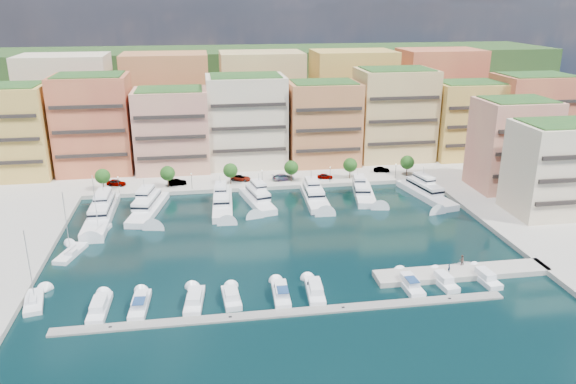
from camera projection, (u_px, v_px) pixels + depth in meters
name	position (u px, v px, depth m)	size (l,w,h in m)	color
ground	(279.00, 237.00, 116.82)	(400.00, 400.00, 0.00)	black
north_quay	(251.00, 158.00, 174.66)	(220.00, 64.00, 2.00)	#9E998E
east_quay	(575.00, 233.00, 118.51)	(34.00, 76.00, 2.00)	#9E998E
hillside	(239.00, 125.00, 219.45)	(240.00, 40.00, 58.00)	#173515
south_pontoon	(287.00, 314.00, 88.38)	(72.00, 2.20, 0.35)	gray
finger_pier	(462.00, 275.00, 100.72)	(32.00, 5.00, 2.00)	#9E998E
apartment_0	(7.00, 132.00, 149.34)	(22.00, 16.50, 24.80)	gold
apartment_1	(94.00, 124.00, 154.13)	(20.00, 16.50, 26.80)	#D47846
apartment_2	(172.00, 130.00, 156.02)	(20.00, 15.50, 22.80)	tan
apartment_3	(246.00, 121.00, 160.50)	(22.00, 16.50, 25.80)	beige
apartment_4	(323.00, 123.00, 162.21)	(20.00, 15.50, 23.80)	#C47649
apartment_5	(394.00, 114.00, 166.83)	(22.00, 16.50, 26.80)	#D8BE72
apartment_6	(466.00, 120.00, 168.87)	(20.00, 15.50, 22.80)	gold
apartment_7	(531.00, 116.00, 169.63)	(22.00, 16.50, 24.80)	#D47846
apartment_east_a	(512.00, 144.00, 140.59)	(18.00, 14.50, 22.80)	tan
apartment_east_b	(555.00, 169.00, 124.12)	(18.00, 14.50, 20.80)	beige
backblock_0	(68.00, 105.00, 172.49)	(26.00, 18.00, 30.00)	beige
backblock_1	(167.00, 102.00, 176.92)	(26.00, 18.00, 30.00)	#C47649
backblock_2	(262.00, 99.00, 181.35)	(26.00, 18.00, 30.00)	#D8BE72
backblock_3	(352.00, 97.00, 185.78)	(26.00, 18.00, 30.00)	gold
backblock_4	(438.00, 95.00, 190.21)	(26.00, 18.00, 30.00)	#D47846
tree_0	(103.00, 176.00, 140.61)	(3.80, 3.80, 5.65)	#473323
tree_1	(168.00, 173.00, 142.97)	(3.80, 3.80, 5.65)	#473323
tree_2	(230.00, 170.00, 145.33)	(3.80, 3.80, 5.65)	#473323
tree_3	(291.00, 168.00, 147.70)	(3.80, 3.80, 5.65)	#473323
tree_4	(350.00, 165.00, 150.06)	(3.80, 3.80, 5.65)	#473323
tree_5	(407.00, 162.00, 152.42)	(3.80, 3.80, 5.65)	#473323
lamppost_0	(118.00, 182.00, 139.35)	(0.30, 0.30, 4.20)	black
lamppost_1	(192.00, 178.00, 142.01)	(0.30, 0.30, 4.20)	black
lamppost_2	(262.00, 175.00, 144.67)	(0.30, 0.30, 4.20)	black
lamppost_3	(330.00, 172.00, 147.33)	(0.30, 0.30, 4.20)	black
lamppost_4	(396.00, 169.00, 149.99)	(0.30, 0.30, 4.20)	black
yacht_0	(102.00, 212.00, 126.95)	(5.23, 25.51, 7.30)	white
yacht_1	(148.00, 207.00, 130.46)	(8.93, 21.31, 7.30)	white
yacht_2	(222.00, 202.00, 133.24)	(5.47, 20.40, 7.30)	white
yacht_3	(257.00, 198.00, 135.64)	(7.70, 17.97, 7.30)	white
yacht_4	(314.00, 196.00, 137.33)	(5.62, 18.56, 7.30)	white
yacht_5	(363.00, 192.00, 140.01)	(7.22, 17.02, 7.30)	white
yacht_6	(425.00, 192.00, 140.18)	(8.48, 21.83, 7.30)	white
cruiser_0	(100.00, 308.00, 88.91)	(2.97, 9.07, 2.55)	white
cruiser_1	(140.00, 305.00, 89.80)	(3.12, 9.05, 2.66)	white
cruiser_2	(195.00, 301.00, 91.11)	(3.61, 8.97, 2.55)	white
cruiser_3	(231.00, 298.00, 92.01)	(3.09, 7.43, 2.55)	white
cruiser_4	(281.00, 294.00, 93.18)	(2.97, 8.98, 2.66)	white
cruiser_5	(315.00, 291.00, 94.06)	(3.32, 9.15, 2.55)	white
cruiser_7	(409.00, 284.00, 96.46)	(2.95, 8.96, 2.66)	white
cruiser_8	(443.00, 281.00, 97.42)	(3.29, 7.81, 2.55)	white
cruiser_9	(484.00, 278.00, 98.55)	(3.25, 8.12, 2.55)	white
sailboat_2	(99.00, 232.00, 118.29)	(4.54, 7.97, 13.20)	white
sailboat_0	(34.00, 302.00, 91.08)	(4.35, 8.54, 13.20)	white
sailboat_1	(71.00, 254.00, 108.26)	(5.26, 9.40, 13.20)	white
tender_2	(463.00, 264.00, 103.91)	(2.62, 3.67, 0.76)	white
tender_1	(404.00, 268.00, 102.41)	(1.17, 1.35, 0.71)	beige
car_0	(116.00, 182.00, 145.20)	(1.98, 4.93, 1.68)	gray
car_1	(177.00, 182.00, 145.55)	(1.68, 4.81, 1.58)	gray
car_2	(241.00, 178.00, 149.18)	(2.42, 5.25, 1.46)	gray
car_3	(283.00, 177.00, 149.60)	(2.36, 5.80, 1.68)	gray
car_4	(325.00, 176.00, 150.77)	(1.67, 4.14, 1.41)	gray
car_5	(382.00, 170.00, 156.48)	(1.54, 4.41, 1.45)	gray
person_0	(449.00, 268.00, 99.58)	(0.56, 0.37, 1.54)	#223245
person_1	(462.00, 260.00, 102.04)	(0.95, 0.74, 1.96)	#503730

